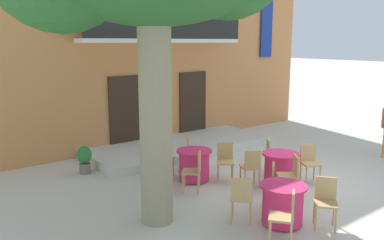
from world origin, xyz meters
name	(u,v)px	position (x,y,z in m)	size (l,w,h in m)	color
ground_plane	(289,181)	(0.00, 0.00, 0.00)	(120.00, 120.00, 0.00)	beige
building_facade	(129,29)	(-0.42, 6.99, 3.75)	(13.00, 5.09, 7.50)	#CC844C
entrance_step_platform	(182,146)	(-0.42, 3.84, 0.12)	(5.80, 2.33, 0.25)	silver
cafe_table_near_tree	(283,204)	(-1.95, -1.40, 0.39)	(0.86, 0.86, 0.76)	#E52D66
cafe_chair_near_tree_0	(241,196)	(-2.52, -0.91, 0.53)	(0.57, 0.57, 0.91)	tan
cafe_chair_near_tree_1	(286,214)	(-2.49, -1.93, 0.53)	(0.56, 0.56, 0.91)	tan
cafe_chair_near_tree_2	(326,199)	(-1.41, -1.93, 0.53)	(0.56, 0.56, 0.91)	tan
cafe_chair_near_tree_3	(278,183)	(-1.43, -0.85, 0.53)	(0.56, 0.56, 0.91)	tan
cafe_table_middle	(194,165)	(-1.78, 1.45, 0.39)	(0.86, 0.86, 0.76)	#E52D66
cafe_chair_middle_0	(195,169)	(-2.24, 0.85, 0.53)	(0.57, 0.57, 0.91)	tan
cafe_chair_middle_1	(225,159)	(-1.15, 1.04, 0.53)	(0.56, 0.56, 0.91)	tan
cafe_chair_middle_2	(192,151)	(-1.37, 2.08, 0.53)	(0.56, 0.56, 0.91)	tan
cafe_chair_middle_3	(164,158)	(-2.30, 2.00, 0.53)	(0.56, 0.56, 0.91)	tan
cafe_table_front	(280,168)	(-0.34, 0.01, 0.39)	(0.86, 0.86, 0.76)	#E52D66
cafe_chair_front_0	(251,165)	(-1.04, 0.28, 0.53)	(0.54, 0.54, 0.91)	tan
cafe_chair_front_1	(291,173)	(-0.75, -0.62, 0.53)	(0.56, 0.56, 0.91)	tan
cafe_chair_front_2	(310,160)	(0.35, -0.29, 0.53)	(0.55, 0.55, 0.91)	tan
cafe_chair_front_3	(272,154)	(0.08, 0.64, 0.53)	(0.56, 0.56, 0.91)	tan
ground_planter_left	(85,158)	(-3.68, 3.57, 0.40)	(0.37, 0.37, 0.72)	slate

